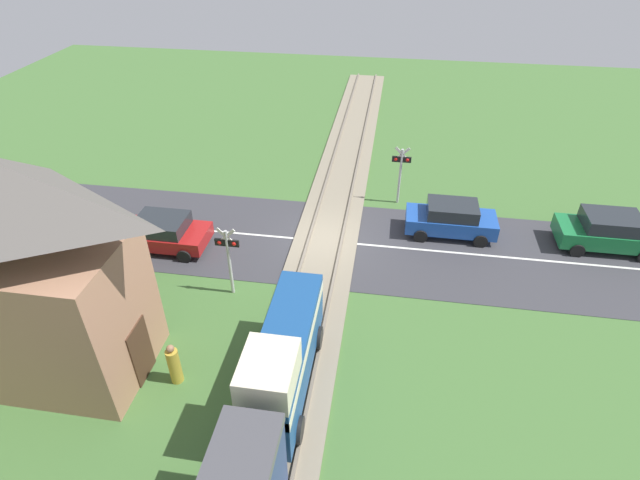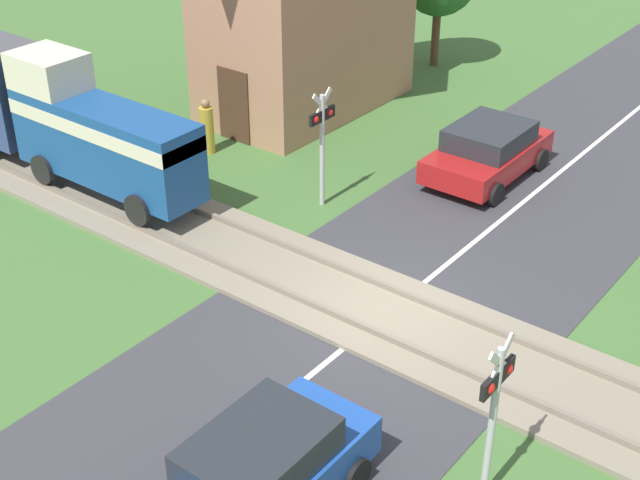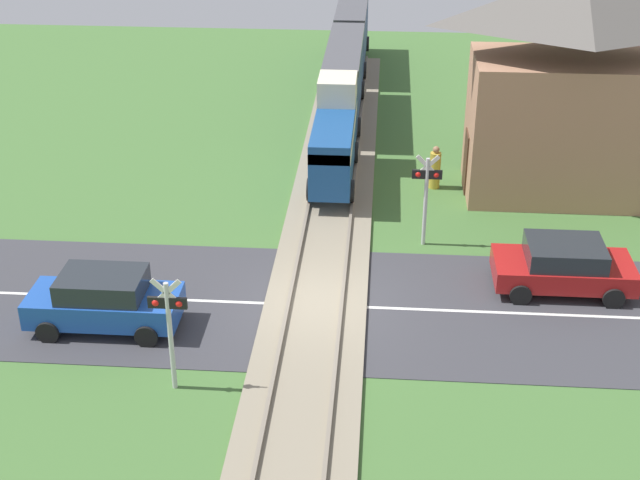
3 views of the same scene
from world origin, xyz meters
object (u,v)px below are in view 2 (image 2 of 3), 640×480
at_px(car_near_crossing, 259,476).
at_px(car_far_side, 488,150).
at_px(pedestrian_by_station, 207,128).
at_px(crossing_signal_west_approach, 495,401).
at_px(crossing_signal_east_approach, 322,133).

distance_m(car_near_crossing, car_far_side, 12.55).
height_order(car_near_crossing, pedestrian_by_station, car_near_crossing).
bearing_deg(crossing_signal_west_approach, crossing_signal_east_approach, 52.09).
bearing_deg(crossing_signal_west_approach, pedestrian_by_station, 61.59).
relative_size(crossing_signal_west_approach, pedestrian_by_station, 1.91).
xyz_separation_m(car_far_side, crossing_signal_west_approach, (-9.86, -5.34, 1.15)).
xyz_separation_m(car_near_crossing, pedestrian_by_station, (8.92, 9.68, -0.11)).
bearing_deg(car_far_side, pedestrian_by_station, 115.85).
distance_m(car_far_side, crossing_signal_west_approach, 11.27).
bearing_deg(crossing_signal_east_approach, car_far_side, -32.92).
height_order(car_far_side, crossing_signal_east_approach, crossing_signal_east_approach).
relative_size(crossing_signal_west_approach, crossing_signal_east_approach, 1.00).
distance_m(car_far_side, pedestrian_by_station, 7.56).
bearing_deg(car_near_crossing, crossing_signal_east_approach, 32.35).
bearing_deg(crossing_signal_east_approach, car_near_crossing, -147.65).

